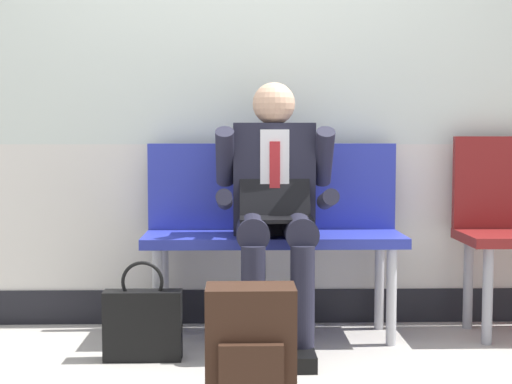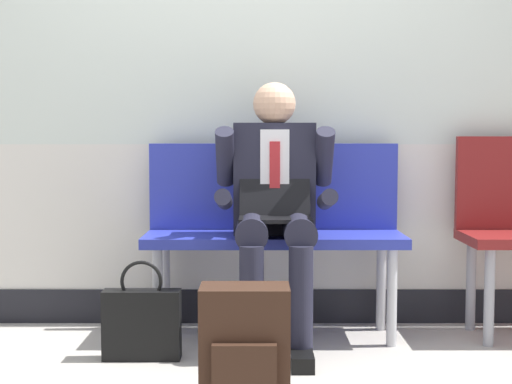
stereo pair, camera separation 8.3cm
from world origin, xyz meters
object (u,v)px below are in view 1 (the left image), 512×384
object	(u,v)px
person_seated	(274,203)
handbag	(142,323)
bench_with_person	(272,221)
backpack	(250,350)

from	to	relation	value
person_seated	handbag	bearing A→B (deg)	-159.42
handbag	bench_with_person	bearing A→B (deg)	35.43
bench_with_person	person_seated	xyz separation A→B (m)	(0.00, -0.20, 0.11)
person_seated	bench_with_person	bearing A→B (deg)	90.00
bench_with_person	handbag	xyz separation A→B (m)	(-0.61, -0.43, -0.41)
bench_with_person	backpack	distance (m)	1.12
bench_with_person	handbag	size ratio (longest dim) A/B	2.85
bench_with_person	backpack	xyz separation A→B (m)	(-0.13, -1.06, -0.36)
handbag	person_seated	bearing A→B (deg)	20.58
bench_with_person	backpack	world-z (taller)	bench_with_person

